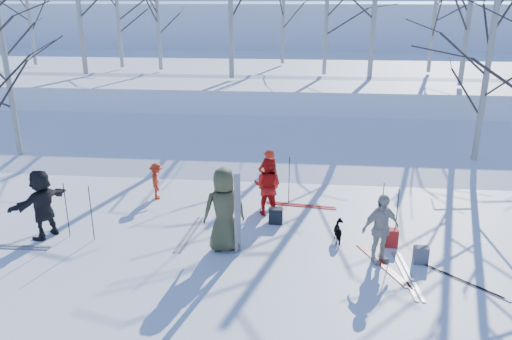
# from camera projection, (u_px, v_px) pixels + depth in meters

# --- Properties ---
(ground) EXTENTS (120.00, 120.00, 0.00)m
(ground) POSITION_uv_depth(u_px,v_px,m) (250.00, 245.00, 11.39)
(ground) COLOR white
(ground) RESTS_ON ground
(snow_ramp) EXTENTS (70.00, 9.49, 4.12)m
(snow_ramp) POSITION_uv_depth(u_px,v_px,m) (271.00, 151.00, 17.93)
(snow_ramp) COLOR white
(snow_ramp) RESTS_ON ground
(snow_plateau) EXTENTS (70.00, 18.00, 2.20)m
(snow_plateau) POSITION_uv_depth(u_px,v_px,m) (284.00, 83.00, 27.06)
(snow_plateau) COLOR white
(snow_plateau) RESTS_ON ground
(far_hill) EXTENTS (90.00, 30.00, 6.00)m
(far_hill) POSITION_uv_depth(u_px,v_px,m) (295.00, 36.00, 46.49)
(far_hill) COLOR white
(far_hill) RESTS_ON ground
(skier_olive_center) EXTENTS (1.08, 0.86, 1.91)m
(skier_olive_center) POSITION_uv_depth(u_px,v_px,m) (224.00, 210.00, 10.91)
(skier_olive_center) COLOR #424429
(skier_olive_center) RESTS_ON ground
(skier_red_north) EXTENTS (0.67, 0.55, 1.57)m
(skier_red_north) POSITION_uv_depth(u_px,v_px,m) (268.00, 178.00, 13.37)
(skier_red_north) COLOR red
(skier_red_north) RESTS_ON ground
(skier_redor_behind) EXTENTS (0.87, 0.74, 1.55)m
(skier_redor_behind) POSITION_uv_depth(u_px,v_px,m) (267.00, 186.00, 12.80)
(skier_redor_behind) COLOR red
(skier_redor_behind) RESTS_ON ground
(skier_red_seated) EXTENTS (0.56, 0.75, 1.04)m
(skier_red_seated) POSITION_uv_depth(u_px,v_px,m) (157.00, 181.00, 13.89)
(skier_red_seated) COLOR red
(skier_red_seated) RESTS_ON ground
(skier_cream_east) EXTENTS (0.97, 0.75, 1.53)m
(skier_cream_east) POSITION_uv_depth(u_px,v_px,m) (380.00, 229.00, 10.45)
(skier_cream_east) COLOR beige
(skier_cream_east) RESTS_ON ground
(skier_grey_west) EXTENTS (1.09, 1.60, 1.66)m
(skier_grey_west) POSITION_uv_depth(u_px,v_px,m) (42.00, 204.00, 11.54)
(skier_grey_west) COLOR black
(skier_grey_west) RESTS_ON ground
(dog) EXTENTS (0.35, 0.62, 0.49)m
(dog) POSITION_uv_depth(u_px,v_px,m) (340.00, 232.00, 11.48)
(dog) COLOR black
(dog) RESTS_ON ground
(upright_ski_left) EXTENTS (0.09, 0.16, 1.90)m
(upright_ski_left) POSITION_uv_depth(u_px,v_px,m) (236.00, 215.00, 10.68)
(upright_ski_left) COLOR silver
(upright_ski_left) RESTS_ON ground
(upright_ski_right) EXTENTS (0.10, 0.23, 1.89)m
(upright_ski_right) POSITION_uv_depth(u_px,v_px,m) (239.00, 214.00, 10.72)
(upright_ski_right) COLOR silver
(upright_ski_right) RESTS_ON ground
(ski_pair_a) EXTENTS (2.10, 2.10, 0.02)m
(ski_pair_a) POSITION_uv_depth(u_px,v_px,m) (460.00, 280.00, 9.96)
(ski_pair_a) COLOR silver
(ski_pair_a) RESTS_ON ground
(ski_pair_b) EXTENTS (1.65, 2.05, 0.02)m
(ski_pair_b) POSITION_uv_depth(u_px,v_px,m) (383.00, 265.00, 10.50)
(ski_pair_b) COLOR red
(ski_pair_b) RESTS_ON ground
(ski_pair_c) EXTENTS (0.50, 1.93, 0.02)m
(ski_pair_c) POSITION_uv_depth(u_px,v_px,m) (190.00, 234.00, 11.91)
(ski_pair_c) COLOR silver
(ski_pair_c) RESTS_ON ground
(ski_pair_d) EXTENTS (0.30, 1.91, 0.02)m
(ski_pair_d) POSITION_uv_depth(u_px,v_px,m) (9.00, 247.00, 11.29)
(ski_pair_d) COLOR silver
(ski_pair_d) RESTS_ON ground
(ski_pair_e) EXTENTS (0.67, 1.95, 0.02)m
(ski_pair_e) POSITION_uv_depth(u_px,v_px,m) (301.00, 205.00, 13.55)
(ski_pair_e) COLOR red
(ski_pair_e) RESTS_ON ground
(ski_pair_f) EXTENTS (0.49, 1.93, 0.02)m
(ski_pair_f) POSITION_uv_depth(u_px,v_px,m) (407.00, 275.00, 10.13)
(ski_pair_f) COLOR silver
(ski_pair_f) RESTS_ON ground
(ski_pole_a) EXTENTS (0.02, 0.02, 1.34)m
(ski_pole_a) POSITION_uv_depth(u_px,v_px,m) (289.00, 181.00, 13.48)
(ski_pole_a) COLOR black
(ski_pole_a) RESTS_ON ground
(ski_pole_b) EXTENTS (0.02, 0.02, 1.34)m
(ski_pole_b) POSITION_uv_depth(u_px,v_px,m) (397.00, 216.00, 11.27)
(ski_pole_b) COLOR black
(ski_pole_b) RESTS_ON ground
(ski_pole_c) EXTENTS (0.02, 0.02, 1.34)m
(ski_pole_c) POSITION_uv_depth(u_px,v_px,m) (274.00, 182.00, 13.35)
(ski_pole_c) COLOR black
(ski_pole_c) RESTS_ON ground
(ski_pole_d) EXTENTS (0.02, 0.02, 1.34)m
(ski_pole_d) POSITION_uv_depth(u_px,v_px,m) (91.00, 213.00, 11.43)
(ski_pole_d) COLOR black
(ski_pole_d) RESTS_ON ground
(ski_pole_e) EXTENTS (0.02, 0.02, 1.34)m
(ski_pole_e) POSITION_uv_depth(u_px,v_px,m) (382.00, 210.00, 11.62)
(ski_pole_e) COLOR black
(ski_pole_e) RESTS_ON ground
(ski_pole_f) EXTENTS (0.02, 0.02, 1.34)m
(ski_pole_f) POSITION_uv_depth(u_px,v_px,m) (67.00, 210.00, 11.60)
(ski_pole_f) COLOR black
(ski_pole_f) RESTS_ON ground
(backpack_red) EXTENTS (0.32, 0.22, 0.42)m
(backpack_red) POSITION_uv_depth(u_px,v_px,m) (391.00, 238.00, 11.28)
(backpack_red) COLOR red
(backpack_red) RESTS_ON ground
(backpack_grey) EXTENTS (0.30, 0.20, 0.38)m
(backpack_grey) POSITION_uv_depth(u_px,v_px,m) (421.00, 255.00, 10.56)
(backpack_grey) COLOR slate
(backpack_grey) RESTS_ON ground
(backpack_dark) EXTENTS (0.34, 0.24, 0.40)m
(backpack_dark) POSITION_uv_depth(u_px,v_px,m) (276.00, 216.00, 12.44)
(backpack_dark) COLOR black
(backpack_dark) RESTS_ON ground
(birch_plateau_a) EXTENTS (4.04, 4.04, 4.92)m
(birch_plateau_a) POSITION_uv_depth(u_px,v_px,m) (283.00, 13.00, 24.60)
(birch_plateau_a) COLOR silver
(birch_plateau_a) RESTS_ON snow_plateau
(birch_plateau_b) EXTENTS (3.93, 3.93, 4.76)m
(birch_plateau_b) POSITION_uv_depth(u_px,v_px,m) (326.00, 17.00, 20.99)
(birch_plateau_b) COLOR silver
(birch_plateau_b) RESTS_ON snow_plateau
(birch_plateau_c) EXTENTS (4.61, 4.61, 5.73)m
(birch_plateau_c) POSITION_uv_depth(u_px,v_px,m) (470.00, 6.00, 18.03)
(birch_plateau_c) COLOR silver
(birch_plateau_c) RESTS_ON snow_plateau
(birch_plateau_f) EXTENTS (3.82, 3.82, 4.60)m
(birch_plateau_f) POSITION_uv_depth(u_px,v_px,m) (118.00, 17.00, 23.24)
(birch_plateau_f) COLOR silver
(birch_plateau_f) RESTS_ON snow_plateau
(birch_plateau_g) EXTENTS (3.70, 3.70, 4.43)m
(birch_plateau_g) POSITION_uv_depth(u_px,v_px,m) (29.00, 18.00, 24.22)
(birch_plateau_g) COLOR silver
(birch_plateau_g) RESTS_ON snow_plateau
(birch_plateau_i) EXTENTS (3.78, 3.78, 4.54)m
(birch_plateau_i) POSITION_uv_depth(u_px,v_px,m) (158.00, 19.00, 22.47)
(birch_plateau_i) COLOR silver
(birch_plateau_i) RESTS_ON snow_plateau
(birch_plateau_j) EXTENTS (3.62, 3.62, 4.32)m
(birch_plateau_j) POSITION_uv_depth(u_px,v_px,m) (434.00, 22.00, 21.73)
(birch_plateau_j) COLOR silver
(birch_plateau_j) RESTS_ON snow_plateau
(birch_edge_d) EXTENTS (4.43, 4.43, 5.46)m
(birch_edge_d) POSITION_uv_depth(u_px,v_px,m) (9.00, 83.00, 16.18)
(birch_edge_d) COLOR silver
(birch_edge_d) RESTS_ON ground
(birch_edge_e) EXTENTS (4.31, 4.31, 5.29)m
(birch_edge_e) POSITION_uv_depth(u_px,v_px,m) (484.00, 91.00, 15.23)
(birch_edge_e) COLOR silver
(birch_edge_e) RESTS_ON ground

